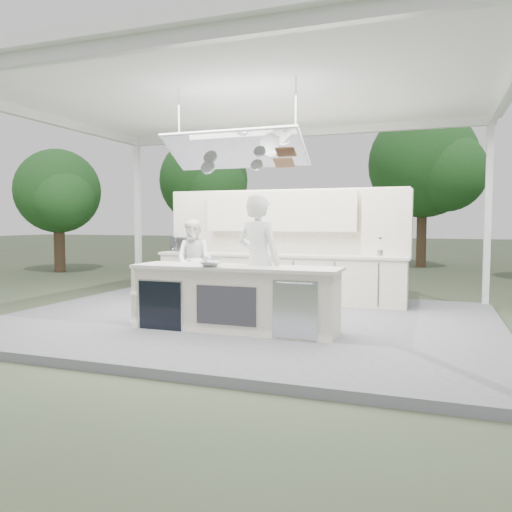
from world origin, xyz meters
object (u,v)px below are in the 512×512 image
at_px(demo_island, 234,298).
at_px(back_counter, 278,277).
at_px(head_chef, 259,261).
at_px(sous_chef, 194,260).

bearing_deg(demo_island, back_counter, 93.63).
height_order(back_counter, head_chef, head_chef).
relative_size(demo_island, back_counter, 0.61).
bearing_deg(back_counter, sous_chef, -162.19).
xyz_separation_m(back_counter, head_chef, (0.47, -2.52, 0.52)).
bearing_deg(head_chef, back_counter, -63.61).
bearing_deg(head_chef, sous_chef, -28.05).
bearing_deg(demo_island, sous_chef, 127.99).
height_order(head_chef, sous_chef, head_chef).
bearing_deg(demo_island, head_chef, 45.05).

